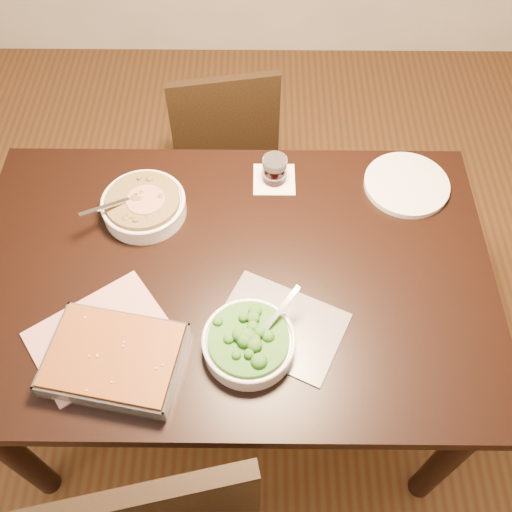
% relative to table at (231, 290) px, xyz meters
% --- Properties ---
extents(ground, '(4.00, 4.00, 0.00)m').
position_rel_table_xyz_m(ground, '(0.00, 0.00, -0.65)').
color(ground, '#4A2815').
rests_on(ground, ground).
extents(table, '(1.40, 0.90, 0.75)m').
position_rel_table_xyz_m(table, '(0.00, 0.00, 0.00)').
color(table, black).
rests_on(table, ground).
extents(magazine_a, '(0.40, 0.38, 0.01)m').
position_rel_table_xyz_m(magazine_a, '(-0.31, -0.19, 0.10)').
color(magazine_a, '#AF323A').
rests_on(magazine_a, table).
extents(magazine_b, '(0.37, 0.32, 0.01)m').
position_rel_table_xyz_m(magazine_b, '(0.13, -0.16, 0.10)').
color(magazine_b, '#25262D').
rests_on(magazine_b, table).
extents(coaster, '(0.12, 0.12, 0.00)m').
position_rel_table_xyz_m(coaster, '(0.12, 0.33, 0.10)').
color(coaster, white).
rests_on(coaster, table).
extents(stew_bowl, '(0.24, 0.24, 0.09)m').
position_rel_table_xyz_m(stew_bowl, '(-0.25, 0.20, 0.13)').
color(stew_bowl, white).
rests_on(stew_bowl, table).
extents(broccoli_bowl, '(0.22, 0.23, 0.09)m').
position_rel_table_xyz_m(broccoli_bowl, '(0.05, -0.22, 0.13)').
color(broccoli_bowl, white).
rests_on(broccoli_bowl, table).
extents(baking_dish, '(0.35, 0.28, 0.06)m').
position_rel_table_xyz_m(baking_dish, '(-0.26, -0.26, 0.12)').
color(baking_dish, silver).
rests_on(baking_dish, table).
extents(wine_tumbler, '(0.07, 0.07, 0.08)m').
position_rel_table_xyz_m(wine_tumbler, '(0.12, 0.33, 0.14)').
color(wine_tumbler, black).
rests_on(wine_tumbler, coaster).
extents(dinner_plate, '(0.25, 0.25, 0.02)m').
position_rel_table_xyz_m(dinner_plate, '(0.51, 0.30, 0.10)').
color(dinner_plate, silver).
rests_on(dinner_plate, table).
extents(chair_far, '(0.45, 0.45, 0.82)m').
position_rel_table_xyz_m(chair_far, '(-0.06, 0.80, -0.20)').
color(chair_far, black).
rests_on(chair_far, ground).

